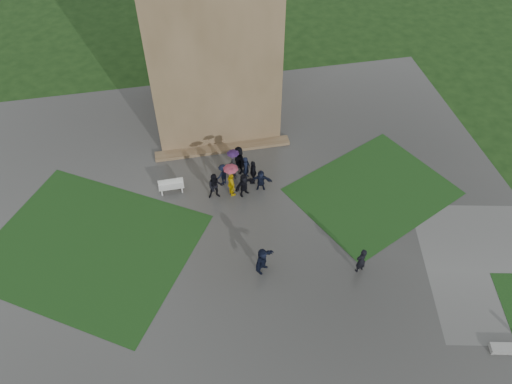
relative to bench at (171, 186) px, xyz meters
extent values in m
plane|color=black|center=(3.65, -7.42, -0.48)|extent=(120.00, 120.00, 0.00)
cube|color=#353533|center=(3.65, -5.42, -0.47)|extent=(34.00, 34.00, 0.02)
cube|color=#143512|center=(-4.85, -3.42, -0.45)|extent=(14.10, 13.46, 0.01)
cube|color=#143512|center=(12.15, -2.42, -0.45)|extent=(11.12, 10.15, 0.01)
cube|color=brown|center=(3.65, 3.18, -0.35)|extent=(9.00, 0.80, 0.22)
cube|color=beige|center=(0.00, -0.07, -0.01)|extent=(1.54, 0.48, 0.06)
cube|color=beige|center=(-0.61, -0.08, -0.24)|extent=(0.09, 0.41, 0.43)
cube|color=beige|center=(0.61, -0.06, -0.24)|extent=(0.09, 0.41, 0.43)
cube|color=beige|center=(0.00, 0.16, 0.23)|extent=(1.53, 0.08, 0.41)
imported|color=black|center=(5.06, -0.17, 0.41)|extent=(0.73, 1.09, 1.73)
imported|color=black|center=(4.72, 0.28, 0.39)|extent=(0.67, 0.73, 1.69)
imported|color=black|center=(4.36, 1.01, 0.51)|extent=(1.27, 1.91, 1.94)
imported|color=#38383D|center=(3.94, 0.44, 0.32)|extent=(1.04, 0.97, 1.56)
imported|color=black|center=(3.23, 0.06, 0.31)|extent=(1.11, 0.87, 1.53)
imported|color=black|center=(2.60, -0.99, 0.46)|extent=(0.91, 0.55, 1.84)
imported|color=#E1BC0D|center=(3.58, -0.99, 0.40)|extent=(0.77, 1.10, 1.71)
imported|color=black|center=(4.33, -1.10, 0.35)|extent=(1.56, 1.20, 1.61)
imported|color=black|center=(5.42, -0.83, 0.28)|extent=(1.43, 0.76, 1.46)
imported|color=#DA5979|center=(3.58, -0.99, 1.59)|extent=(0.86, 0.86, 0.75)
imported|color=#562D7D|center=(3.94, 0.44, 1.48)|extent=(0.72, 0.72, 0.64)
imported|color=black|center=(4.29, -6.77, 0.40)|extent=(1.50, 1.53, 1.70)
imported|color=black|center=(9.37, -7.79, 0.42)|extent=(0.74, 0.61, 1.75)
camera|label=1|loc=(1.01, -21.74, 21.89)|focal=35.00mm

